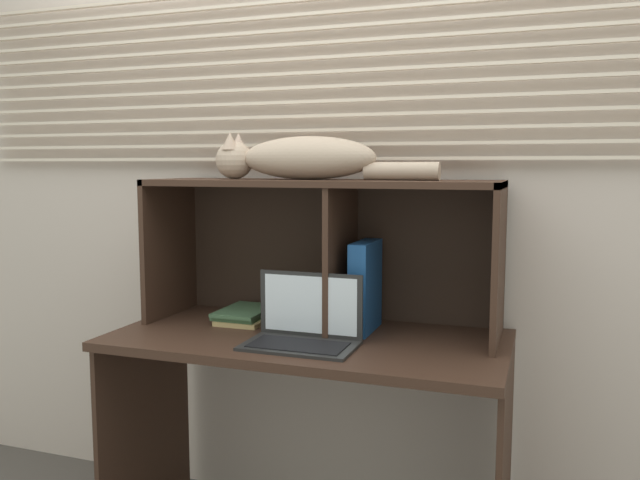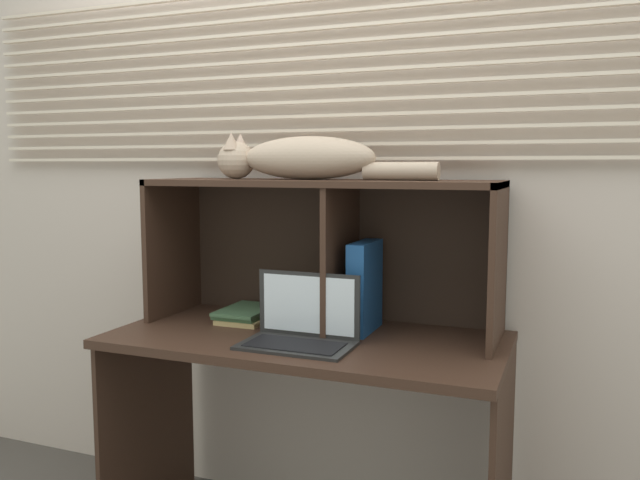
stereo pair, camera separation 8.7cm
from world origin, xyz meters
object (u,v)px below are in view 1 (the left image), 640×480
(laptop, at_px, (304,329))
(book_stack, at_px, (246,314))
(cat, at_px, (299,159))
(binder_upright, at_px, (365,286))

(laptop, distance_m, book_stack, 0.39)
(cat, distance_m, book_stack, 0.61)
(cat, xyz_separation_m, binder_upright, (0.24, 0.00, -0.44))
(laptop, distance_m, binder_upright, 0.29)
(cat, relative_size, book_stack, 3.12)
(book_stack, bearing_deg, cat, -0.27)
(cat, xyz_separation_m, laptop, (0.10, -0.23, -0.54))
(laptop, height_order, binder_upright, binder_upright)
(cat, height_order, book_stack, cat)
(book_stack, bearing_deg, binder_upright, -0.13)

